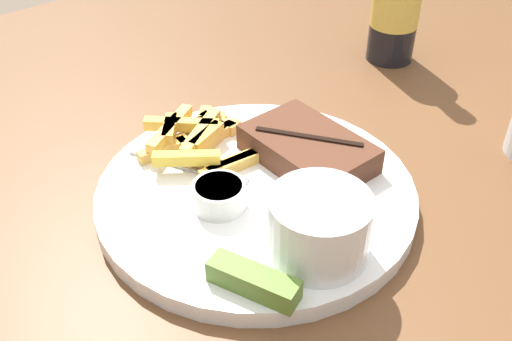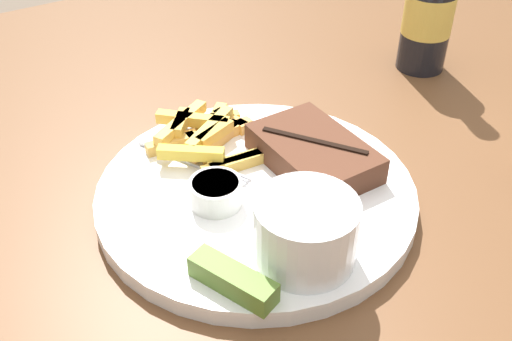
{
  "view_description": "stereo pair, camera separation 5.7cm",
  "coord_description": "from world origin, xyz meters",
  "px_view_note": "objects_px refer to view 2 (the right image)",
  "views": [
    {
      "loc": [
        0.35,
        -0.29,
        1.12
      ],
      "look_at": [
        0.0,
        0.0,
        0.77
      ],
      "focal_mm": 42.0,
      "sensor_mm": 36.0,
      "label": 1
    },
    {
      "loc": [
        0.38,
        -0.24,
        1.12
      ],
      "look_at": [
        0.0,
        0.0,
        0.77
      ],
      "focal_mm": 42.0,
      "sensor_mm": 36.0,
      "label": 2
    }
  ],
  "objects_px": {
    "dipping_sauce_cup": "(218,194)",
    "beer_bottle": "(429,11)",
    "dinner_plate": "(256,194)",
    "coleslaw_cup": "(306,228)",
    "steak_portion": "(314,153)",
    "pickle_spear": "(233,280)",
    "fork_utensil": "(188,159)"
  },
  "relations": [
    {
      "from": "steak_portion",
      "to": "coleslaw_cup",
      "type": "relative_size",
      "value": 1.49
    },
    {
      "from": "steak_portion",
      "to": "pickle_spear",
      "type": "relative_size",
      "value": 1.63
    },
    {
      "from": "dinner_plate",
      "to": "fork_utensil",
      "type": "relative_size",
      "value": 2.48
    },
    {
      "from": "dinner_plate",
      "to": "coleslaw_cup",
      "type": "relative_size",
      "value": 3.6
    },
    {
      "from": "coleslaw_cup",
      "to": "beer_bottle",
      "type": "distance_m",
      "value": 0.42
    },
    {
      "from": "dinner_plate",
      "to": "coleslaw_cup",
      "type": "bearing_deg",
      "value": -9.09
    },
    {
      "from": "dinner_plate",
      "to": "fork_utensil",
      "type": "height_order",
      "value": "fork_utensil"
    },
    {
      "from": "dipping_sauce_cup",
      "to": "pickle_spear",
      "type": "bearing_deg",
      "value": -23.18
    },
    {
      "from": "steak_portion",
      "to": "beer_bottle",
      "type": "bearing_deg",
      "value": 113.7
    },
    {
      "from": "pickle_spear",
      "to": "dinner_plate",
      "type": "bearing_deg",
      "value": 139.39
    },
    {
      "from": "dinner_plate",
      "to": "pickle_spear",
      "type": "bearing_deg",
      "value": -40.61
    },
    {
      "from": "dinner_plate",
      "to": "beer_bottle",
      "type": "bearing_deg",
      "value": 109.29
    },
    {
      "from": "coleslaw_cup",
      "to": "steak_portion",
      "type": "bearing_deg",
      "value": 139.93
    },
    {
      "from": "dipping_sauce_cup",
      "to": "fork_utensil",
      "type": "bearing_deg",
      "value": 173.75
    },
    {
      "from": "steak_portion",
      "to": "pickle_spear",
      "type": "distance_m",
      "value": 0.18
    },
    {
      "from": "coleslaw_cup",
      "to": "pickle_spear",
      "type": "distance_m",
      "value": 0.07
    },
    {
      "from": "dinner_plate",
      "to": "coleslaw_cup",
      "type": "xyz_separation_m",
      "value": [
        0.1,
        -0.02,
        0.04
      ]
    },
    {
      "from": "coleslaw_cup",
      "to": "pickle_spear",
      "type": "bearing_deg",
      "value": -91.6
    },
    {
      "from": "beer_bottle",
      "to": "coleslaw_cup",
      "type": "bearing_deg",
      "value": -58.3
    },
    {
      "from": "coleslaw_cup",
      "to": "beer_bottle",
      "type": "xyz_separation_m",
      "value": [
        -0.22,
        0.36,
        0.03
      ]
    },
    {
      "from": "steak_portion",
      "to": "beer_bottle",
      "type": "height_order",
      "value": "beer_bottle"
    },
    {
      "from": "dipping_sauce_cup",
      "to": "beer_bottle",
      "type": "xyz_separation_m",
      "value": [
        -0.12,
        0.39,
        0.05
      ]
    },
    {
      "from": "steak_portion",
      "to": "dipping_sauce_cup",
      "type": "height_order",
      "value": "steak_portion"
    },
    {
      "from": "dipping_sauce_cup",
      "to": "beer_bottle",
      "type": "distance_m",
      "value": 0.41
    },
    {
      "from": "pickle_spear",
      "to": "dipping_sauce_cup",
      "type": "bearing_deg",
      "value": 156.82
    },
    {
      "from": "steak_portion",
      "to": "fork_utensil",
      "type": "relative_size",
      "value": 1.03
    },
    {
      "from": "steak_portion",
      "to": "fork_utensil",
      "type": "xyz_separation_m",
      "value": [
        -0.07,
        -0.1,
        -0.01
      ]
    },
    {
      "from": "pickle_spear",
      "to": "beer_bottle",
      "type": "bearing_deg",
      "value": 117.16
    },
    {
      "from": "pickle_spear",
      "to": "fork_utensil",
      "type": "bearing_deg",
      "value": 164.14
    },
    {
      "from": "fork_utensil",
      "to": "steak_portion",
      "type": "bearing_deg",
      "value": 28.87
    },
    {
      "from": "fork_utensil",
      "to": "beer_bottle",
      "type": "xyz_separation_m",
      "value": [
        -0.05,
        0.38,
        0.06
      ]
    },
    {
      "from": "fork_utensil",
      "to": "beer_bottle",
      "type": "relative_size",
      "value": 0.56
    }
  ]
}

